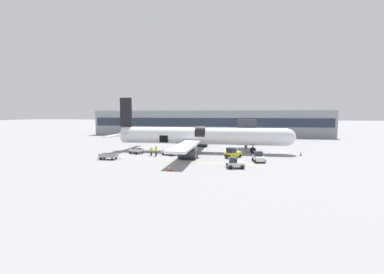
# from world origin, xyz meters

# --- Properties ---
(ground_plane) EXTENTS (500.00, 500.00, 0.00)m
(ground_plane) POSITION_xyz_m (0.00, 0.00, 0.00)
(ground_plane) COLOR gray
(apron_marking_line) EXTENTS (21.12, 2.16, 0.01)m
(apron_marking_line) POSITION_xyz_m (3.64, -5.63, 0.00)
(apron_marking_line) COLOR yellow
(apron_marking_line) RESTS_ON ground_plane
(terminal_strip) EXTENTS (80.26, 13.17, 8.62)m
(terminal_strip) POSITION_xyz_m (0.00, 45.62, 4.31)
(terminal_strip) COLOR gray
(terminal_strip) RESTS_ON ground_plane
(jet_bridge_stub) EXTENTS (3.75, 8.33, 6.51)m
(jet_bridge_stub) POSITION_xyz_m (11.89, 9.86, 4.73)
(jet_bridge_stub) COLOR #4C4C51
(jet_bridge_stub) RESTS_ON ground_plane
(airplane) EXTENTS (36.22, 33.17, 10.91)m
(airplane) POSITION_xyz_m (2.36, 4.93, 3.07)
(airplane) COLOR white
(airplane) RESTS_ON ground_plane
(baggage_tug_lead) EXTENTS (2.70, 2.35, 1.52)m
(baggage_tug_lead) POSITION_xyz_m (9.75, -9.08, 0.65)
(baggage_tug_lead) COLOR silver
(baggage_tug_lead) RESTS_ON ground_plane
(baggage_tug_mid) EXTENTS (2.16, 2.64, 1.64)m
(baggage_tug_mid) POSITION_xyz_m (13.41, -3.85, 0.69)
(baggage_tug_mid) COLOR white
(baggage_tug_mid) RESTS_ON ground_plane
(baggage_tug_rear) EXTENTS (2.97, 3.49, 1.77)m
(baggage_tug_rear) POSITION_xyz_m (9.28, -0.68, 0.76)
(baggage_tug_rear) COLOR yellow
(baggage_tug_rear) RESTS_ON ground_plane
(baggage_cart_loading) EXTENTS (3.83, 2.82, 1.02)m
(baggage_cart_loading) POSITION_xyz_m (-2.08, 0.33, 0.46)
(baggage_cart_loading) COLOR silver
(baggage_cart_loading) RESTS_ON ground_plane
(baggage_cart_queued) EXTENTS (3.48, 2.60, 1.11)m
(baggage_cart_queued) POSITION_xyz_m (-9.02, 0.90, 0.51)
(baggage_cart_queued) COLOR silver
(baggage_cart_queued) RESTS_ON ground_plane
(baggage_cart_empty) EXTENTS (3.84, 1.76, 1.00)m
(baggage_cart_empty) POSITION_xyz_m (-11.13, -5.96, 0.47)
(baggage_cart_empty) COLOR #999BA0
(baggage_cart_empty) RESTS_ON ground_plane
(ground_crew_loader_a) EXTENTS (0.57, 0.44, 1.63)m
(ground_crew_loader_a) POSITION_xyz_m (1.14, 1.69, 0.86)
(ground_crew_loader_a) COLOR #1E2338
(ground_crew_loader_a) RESTS_ON ground_plane
(ground_crew_loader_b) EXTENTS (0.43, 0.63, 1.84)m
(ground_crew_loader_b) POSITION_xyz_m (2.29, 2.68, 0.97)
(ground_crew_loader_b) COLOR #1E2338
(ground_crew_loader_b) RESTS_ON ground_plane
(ground_crew_driver) EXTENTS (0.59, 0.48, 1.68)m
(ground_crew_driver) POSITION_xyz_m (-5.38, -1.11, 0.89)
(ground_crew_driver) COLOR #2D2D33
(ground_crew_driver) RESTS_ON ground_plane
(ground_crew_supervisor) EXTENTS (0.59, 0.59, 1.85)m
(ground_crew_supervisor) POSITION_xyz_m (-4.40, -1.33, 0.97)
(ground_crew_supervisor) COLOR #2D2D33
(ground_crew_supervisor) RESTS_ON ground_plane
(ground_crew_helper) EXTENTS (0.51, 0.51, 1.59)m
(ground_crew_helper) POSITION_xyz_m (1.50, -0.45, 0.83)
(ground_crew_helper) COLOR #2D2D33
(ground_crew_helper) RESTS_ON ground_plane
(suitcase_on_tarmac_upright) EXTENTS (0.44, 0.26, 0.67)m
(suitcase_on_tarmac_upright) POSITION_xyz_m (-0.10, -1.34, 0.28)
(suitcase_on_tarmac_upright) COLOR #721951
(suitcase_on_tarmac_upright) RESTS_ON ground_plane
(safety_cone_nose) EXTENTS (0.47, 0.47, 0.75)m
(safety_cone_nose) POSITION_xyz_m (21.47, 3.74, 0.35)
(safety_cone_nose) COLOR black
(safety_cone_nose) RESTS_ON ground_plane
(safety_cone_engine_left) EXTENTS (0.64, 0.64, 0.78)m
(safety_cone_engine_left) POSITION_xyz_m (1.16, -12.56, 0.37)
(safety_cone_engine_left) COLOR black
(safety_cone_engine_left) RESTS_ON ground_plane
(safety_cone_wingtip) EXTENTS (0.56, 0.56, 0.69)m
(safety_cone_wingtip) POSITION_xyz_m (3.38, -2.42, 0.32)
(safety_cone_wingtip) COLOR black
(safety_cone_wingtip) RESTS_ON ground_plane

